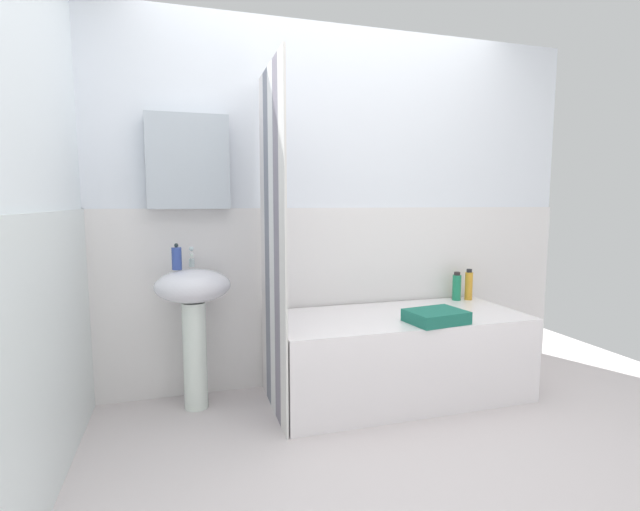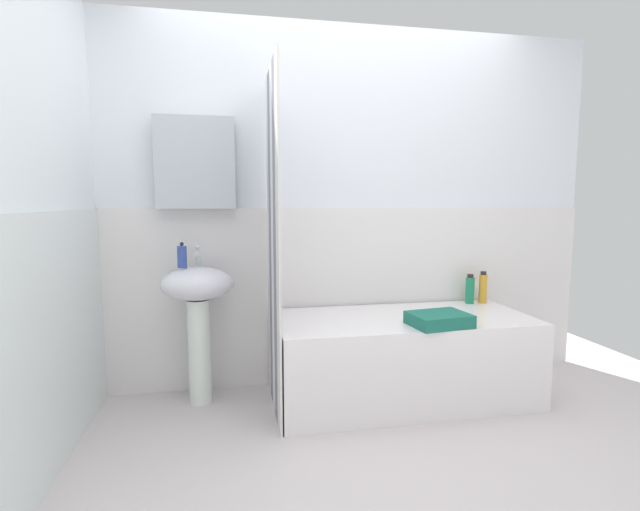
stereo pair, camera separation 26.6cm
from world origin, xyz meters
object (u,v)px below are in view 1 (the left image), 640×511
object	(u,v)px
body_wash_bottle	(469,285)
soap_dispenser	(177,258)
towel_folded	(436,316)
conditioner_bottle	(457,287)
bathtub	(398,355)
sink	(193,307)

from	to	relation	value
body_wash_bottle	soap_dispenser	bearing A→B (deg)	-177.41
towel_folded	body_wash_bottle	bearing A→B (deg)	41.73
soap_dispenser	conditioner_bottle	world-z (taller)	soap_dispenser
soap_dispenser	conditioner_bottle	size ratio (longest dim) A/B	0.74
body_wash_bottle	conditioner_bottle	world-z (taller)	body_wash_bottle
soap_dispenser	conditioner_bottle	distance (m)	1.96
bathtub	towel_folded	size ratio (longest dim) A/B	4.82
sink	bathtub	xyz separation A→B (m)	(1.25, -0.17, -0.36)
soap_dispenser	towel_folded	distance (m)	1.56
soap_dispenser	body_wash_bottle	size ratio (longest dim) A/B	0.68
sink	soap_dispenser	world-z (taller)	soap_dispenser
sink	soap_dispenser	xyz separation A→B (m)	(-0.09, 0.00, 0.29)
towel_folded	bathtub	bearing A→B (deg)	117.51
bathtub	towel_folded	xyz separation A→B (m)	(0.12, -0.24, 0.30)
bathtub	body_wash_bottle	xyz separation A→B (m)	(0.69, 0.27, 0.37)
body_wash_bottle	conditioner_bottle	bearing A→B (deg)	174.92
soap_dispenser	towel_folded	world-z (taller)	soap_dispenser
sink	soap_dispenser	size ratio (longest dim) A/B	5.51
bathtub	sink	bearing A→B (deg)	172.16
bathtub	body_wash_bottle	distance (m)	0.83
sink	body_wash_bottle	distance (m)	1.95
soap_dispenser	bathtub	size ratio (longest dim) A/B	0.10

